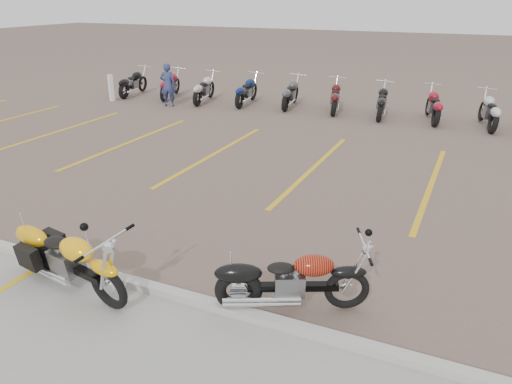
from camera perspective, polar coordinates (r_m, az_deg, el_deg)
ground at (r=8.58m, az=-2.00°, el=-5.23°), size 100.00×100.00×0.00m
curb at (r=7.06m, az=-9.40°, el=-11.45°), size 60.00×0.18×0.12m
parking_stripes at (r=12.01m, az=6.55°, el=2.73°), size 38.00×5.50×0.01m
yellow_cruiser at (r=7.44m, az=-20.52°, el=-7.24°), size 2.24×0.55×0.93m
flame_cruiser at (r=6.58m, az=3.75°, el=-10.28°), size 1.88×0.99×0.83m
person_a at (r=18.86m, az=-10.04°, el=11.98°), size 0.66×0.54×1.56m
bollard at (r=20.32m, az=-16.23°, el=11.35°), size 0.20×0.20×1.00m
bg_bike_row at (r=17.48m, az=11.26°, el=10.36°), size 19.13×2.08×1.10m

